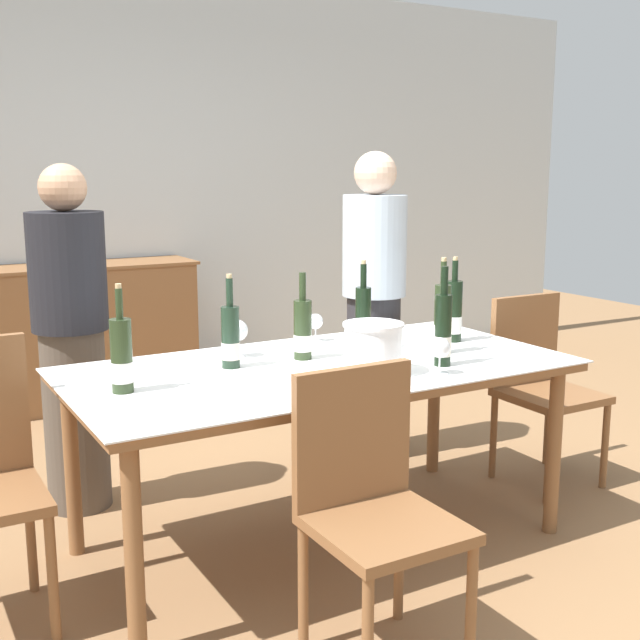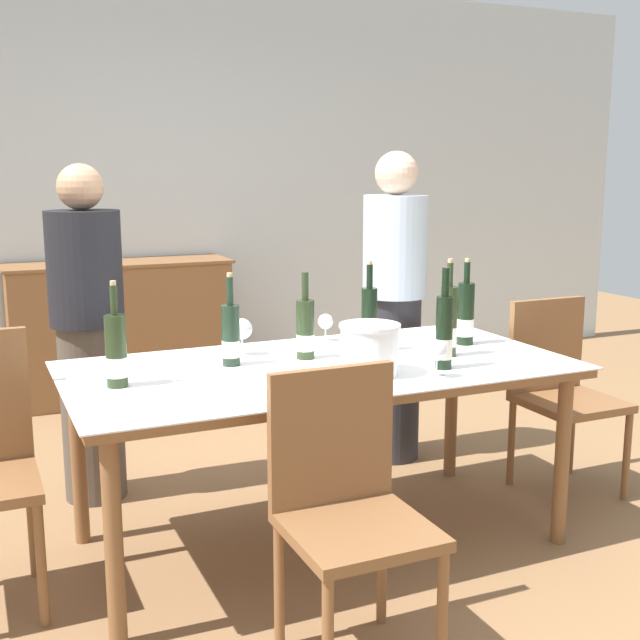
% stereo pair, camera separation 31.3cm
% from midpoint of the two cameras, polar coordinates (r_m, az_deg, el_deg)
% --- Properties ---
extents(ground_plane, '(12.00, 12.00, 0.00)m').
position_cam_midpoint_polar(ground_plane, '(3.43, -2.71, -15.51)').
color(ground_plane, olive).
extents(back_wall, '(8.00, 0.10, 2.80)m').
position_cam_midpoint_polar(back_wall, '(5.70, -15.95, 9.16)').
color(back_wall, silver).
rests_on(back_wall, ground_plane).
extents(sideboard_cabinet, '(1.45, 0.46, 0.91)m').
position_cam_midpoint_polar(sideboard_cabinet, '(5.45, -18.06, -1.00)').
color(sideboard_cabinet, brown).
rests_on(sideboard_cabinet, ground_plane).
extents(dining_table, '(1.98, 1.00, 0.75)m').
position_cam_midpoint_polar(dining_table, '(3.19, -2.82, -4.34)').
color(dining_table, brown).
rests_on(dining_table, ground_plane).
extents(ice_bucket, '(0.23, 0.23, 0.19)m').
position_cam_midpoint_polar(ice_bucket, '(3.01, 0.84, -1.94)').
color(ice_bucket, white).
rests_on(ice_bucket, dining_table).
extents(wine_bottle_0, '(0.07, 0.07, 0.36)m').
position_cam_midpoint_polar(wine_bottle_0, '(3.25, -4.00, -0.78)').
color(wine_bottle_0, '#28381E').
rests_on(wine_bottle_0, dining_table).
extents(wine_bottle_1, '(0.07, 0.07, 0.37)m').
position_cam_midpoint_polar(wine_bottle_1, '(3.14, -9.24, -1.28)').
color(wine_bottle_1, '#1E3323').
rests_on(wine_bottle_1, dining_table).
extents(wine_bottle_2, '(0.07, 0.07, 0.40)m').
position_cam_midpoint_polar(wine_bottle_2, '(3.36, 6.07, -0.07)').
color(wine_bottle_2, '#28381E').
rests_on(wine_bottle_2, dining_table).
extents(wine_bottle_3, '(0.07, 0.07, 0.38)m').
position_cam_midpoint_polar(wine_bottle_3, '(3.60, 7.05, 0.50)').
color(wine_bottle_3, black).
rests_on(wine_bottle_3, dining_table).
extents(wine_bottle_4, '(0.07, 0.07, 0.39)m').
position_cam_midpoint_polar(wine_bottle_4, '(3.14, 5.95, -0.82)').
color(wine_bottle_4, black).
rests_on(wine_bottle_4, dining_table).
extents(wine_bottle_5, '(0.08, 0.08, 0.38)m').
position_cam_midpoint_polar(wine_bottle_5, '(2.88, -16.98, -2.60)').
color(wine_bottle_5, '#28381E').
rests_on(wine_bottle_5, dining_table).
extents(wine_bottle_6, '(0.07, 0.07, 0.39)m').
position_cam_midpoint_polar(wine_bottle_6, '(3.39, 0.44, -0.03)').
color(wine_bottle_6, black).
rests_on(wine_bottle_6, dining_table).
extents(wine_glass_0, '(0.09, 0.09, 0.15)m').
position_cam_midpoint_polar(wine_glass_0, '(3.31, -8.61, -0.82)').
color(wine_glass_0, white).
rests_on(wine_glass_0, dining_table).
extents(wine_glass_1, '(0.08, 0.08, 0.14)m').
position_cam_midpoint_polar(wine_glass_1, '(3.01, 5.60, -2.11)').
color(wine_glass_1, white).
rests_on(wine_glass_1, dining_table).
extents(wine_glass_2, '(0.07, 0.07, 0.12)m').
position_cam_midpoint_polar(wine_glass_2, '(3.59, -2.83, -0.20)').
color(wine_glass_2, white).
rests_on(wine_glass_2, dining_table).
extents(chair_right_end, '(0.42, 0.42, 0.90)m').
position_cam_midpoint_polar(chair_right_end, '(4.02, 13.15, -3.93)').
color(chair_right_end, brown).
rests_on(chair_right_end, ground_plane).
extents(chair_near_front, '(0.42, 0.42, 0.91)m').
position_cam_midpoint_polar(chair_near_front, '(2.53, 0.01, -12.40)').
color(chair_near_front, brown).
rests_on(chair_near_front, ground_plane).
extents(person_host, '(0.33, 0.33, 1.54)m').
position_cam_midpoint_polar(person_host, '(3.73, -19.58, -1.46)').
color(person_host, '#51473D').
rests_on(person_host, ground_plane).
extents(person_guest_left, '(0.33, 0.33, 1.60)m').
position_cam_midpoint_polar(person_guest_left, '(4.17, 1.71, 0.90)').
color(person_guest_left, '#2D2D33').
rests_on(person_guest_left, ground_plane).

